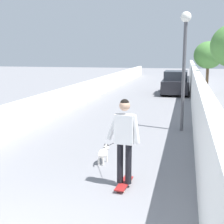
% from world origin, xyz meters
% --- Properties ---
extents(ground_plane, '(80.00, 80.00, 0.00)m').
position_xyz_m(ground_plane, '(14.00, 0.00, 0.00)').
color(ground_plane, gray).
extents(wall_left, '(48.00, 0.30, 1.11)m').
position_xyz_m(wall_left, '(12.00, 3.00, 0.56)').
color(wall_left, silver).
rests_on(wall_left, ground).
extents(fence_right, '(48.00, 0.30, 1.87)m').
position_xyz_m(fence_right, '(12.00, -3.00, 0.93)').
color(fence_right, white).
rests_on(fence_right, ground).
extents(tree_right_near, '(1.90, 1.90, 3.48)m').
position_xyz_m(tree_right_near, '(19.00, -3.90, 2.57)').
color(tree_right_near, brown).
rests_on(tree_right_near, ground).
extents(lamp_post, '(0.36, 0.36, 4.12)m').
position_xyz_m(lamp_post, '(8.20, -2.45, 2.84)').
color(lamp_post, '#4C4C51').
rests_on(lamp_post, ground).
extents(skateboard, '(0.81, 0.27, 0.08)m').
position_xyz_m(skateboard, '(2.96, -1.37, 0.07)').
color(skateboard, maroon).
rests_on(skateboard, ground).
extents(person_skateboarder, '(0.25, 0.71, 1.77)m').
position_xyz_m(person_skateboarder, '(2.96, -1.37, 1.12)').
color(person_skateboarder, black).
rests_on(person_skateboarder, skateboard).
extents(dog, '(1.61, 0.93, 1.06)m').
position_xyz_m(dog, '(4.25, -0.59, 0.27)').
color(dog, white).
rests_on(dog, ground).
extents(car_near, '(4.08, 1.80, 1.54)m').
position_xyz_m(car_near, '(18.71, -1.85, 0.71)').
color(car_near, black).
rests_on(car_near, ground).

